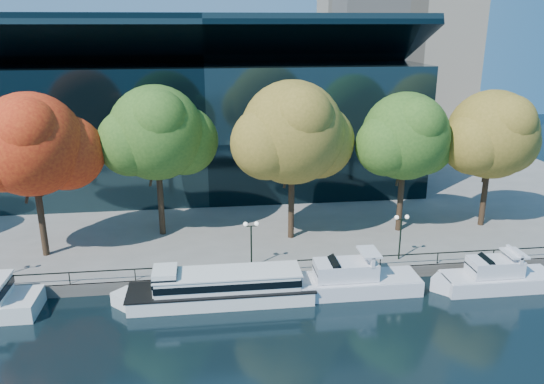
{
  "coord_description": "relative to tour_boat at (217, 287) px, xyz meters",
  "views": [
    {
      "loc": [
        -3.92,
        -35.62,
        20.4
      ],
      "look_at": [
        1.49,
        8.0,
        6.38
      ],
      "focal_mm": 35.0,
      "sensor_mm": 36.0,
      "label": 1
    }
  ],
  "objects": [
    {
      "name": "tree_1",
      "position": [
        -14.54,
        8.23,
        9.46
      ],
      "size": [
        10.77,
        8.83,
        14.2
      ],
      "color": "black",
      "rests_on": "promenade"
    },
    {
      "name": "tree_5",
      "position": [
        26.97,
        10.44,
        8.81
      ],
      "size": [
        10.65,
        8.73,
        13.5
      ],
      "color": "black",
      "rests_on": "promenade"
    },
    {
      "name": "ground",
      "position": [
        3.64,
        -0.89,
        -1.25
      ],
      "size": [
        160.0,
        160.0,
        0.0
      ],
      "primitive_type": "plane",
      "color": "black",
      "rests_on": "ground"
    },
    {
      "name": "tree_3",
      "position": [
        7.44,
        9.55,
        9.64
      ],
      "size": [
        11.68,
        9.58,
        14.76
      ],
      "color": "black",
      "rests_on": "promenade"
    },
    {
      "name": "railing",
      "position": [
        3.64,
        2.36,
        0.69
      ],
      "size": [
        88.2,
        0.08,
        0.99
      ],
      "color": "black",
      "rests_on": "promenade"
    },
    {
      "name": "cruiser_near",
      "position": [
        10.15,
        0.18,
        -0.17
      ],
      "size": [
        11.96,
        3.08,
        3.46
      ],
      "color": "silver",
      "rests_on": "ground"
    },
    {
      "name": "tour_boat",
      "position": [
        0.0,
        0.0,
        0.0
      ],
      "size": [
        15.46,
        3.45,
        2.93
      ],
      "color": "white",
      "rests_on": "ground"
    },
    {
      "name": "tree_4",
      "position": [
        18.2,
        10.11,
        8.95
      ],
      "size": [
        10.24,
        8.4,
        13.47
      ],
      "color": "black",
      "rests_on": "promenade"
    },
    {
      "name": "tree_2",
      "position": [
        -4.73,
        11.94,
        9.45
      ],
      "size": [
        10.87,
        8.91,
        14.24
      ],
      "color": "black",
      "rests_on": "promenade"
    },
    {
      "name": "lamp_1",
      "position": [
        2.98,
        3.61,
        2.73
      ],
      "size": [
        1.26,
        0.36,
        4.03
      ],
      "color": "black",
      "rests_on": "promenade"
    },
    {
      "name": "promenade",
      "position": [
        3.64,
        35.49,
        -0.75
      ],
      "size": [
        90.0,
        67.08,
        1.0
      ],
      "color": "slate",
      "rests_on": "ground"
    },
    {
      "name": "convention_building",
      "position": [
        -0.36,
        30.9,
        7.26
      ],
      "size": [
        50.0,
        24.57,
        21.43
      ],
      "color": "black",
      "rests_on": "ground"
    },
    {
      "name": "lamp_2",
      "position": [
        15.72,
        3.61,
        2.73
      ],
      "size": [
        1.26,
        0.36,
        4.03
      ],
      "color": "black",
      "rests_on": "promenade"
    },
    {
      "name": "cruiser_far",
      "position": [
        22.06,
        -0.65,
        -0.2
      ],
      "size": [
        10.12,
        2.81,
        3.31
      ],
      "color": "silver",
      "rests_on": "ground"
    }
  ]
}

